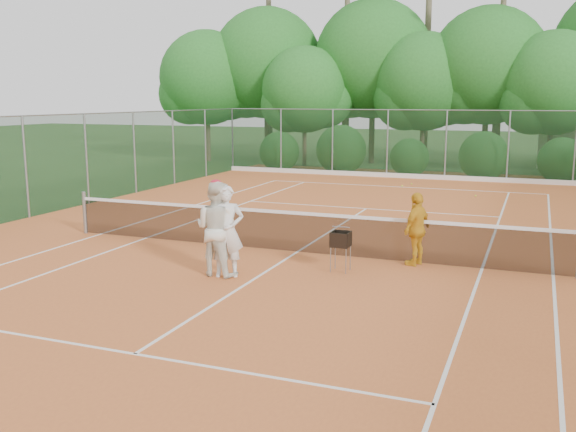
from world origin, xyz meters
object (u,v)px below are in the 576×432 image
Objects in this scene: player_white at (227,231)px; ball_hopper at (341,240)px; player_center_grp at (217,228)px; player_yellow at (417,229)px.

ball_hopper is (2.00, 1.17, -0.26)m from player_white.
player_white is at bearing -154.33° from ball_hopper.
player_center_grp is 4.23m from player_yellow.
player_center_grp reaches higher than player_white.
player_white is 2.33m from ball_hopper.
ball_hopper is (2.23, 1.16, -0.30)m from player_center_grp.
player_yellow is 1.74m from ball_hopper.
player_white is at bearing -2.90° from player_center_grp.
player_white reaches higher than ball_hopper.
player_yellow reaches higher than ball_hopper.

